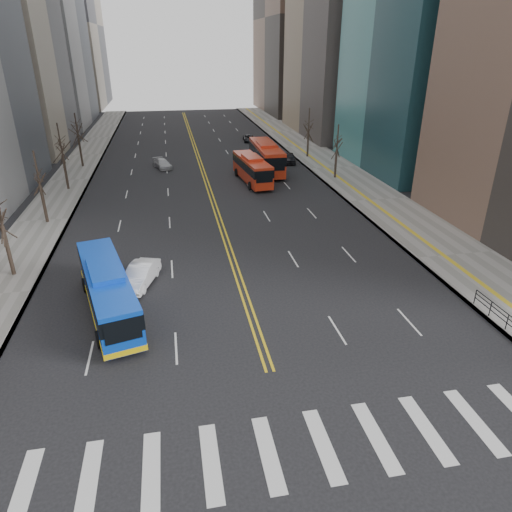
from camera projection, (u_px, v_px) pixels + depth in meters
ground at (296, 449)px, 18.97m from camera, size 220.00×220.00×0.00m
sidewalk_right at (333, 168)px, 62.00m from camera, size 7.00×130.00×0.15m
sidewalk_left at (70, 180)px, 56.23m from camera, size 5.00×130.00×0.15m
crosswalk at (296, 449)px, 18.97m from camera, size 26.70×4.00×0.01m
centerline at (198, 157)px, 67.97m from camera, size 0.55×100.00×0.01m
pedestrian_railing at (508, 320)px, 26.40m from camera, size 0.06×6.06×1.02m
street_trees at (140, 157)px, 46.48m from camera, size 35.20×47.20×7.60m
blue_bus at (107, 289)px, 27.97m from camera, size 4.88×11.04×3.18m
red_bus_near at (252, 168)px, 55.00m from camera, size 3.31×10.21×3.21m
red_bus_far at (266, 155)px, 59.92m from camera, size 3.11×11.81×3.72m
car_white at (140, 275)px, 31.69m from camera, size 2.89×4.71×1.47m
car_dark_mid at (289, 158)px, 64.63m from camera, size 2.41×4.27×1.37m
car_silver at (162, 164)px, 61.79m from camera, size 2.95×4.50×1.21m
car_dark_far at (249, 138)px, 78.94m from camera, size 2.07×4.06×1.10m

